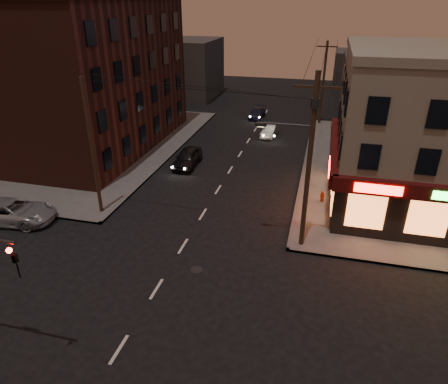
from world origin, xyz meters
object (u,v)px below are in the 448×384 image
(sedan_far, at_px, (257,113))
(fire_hydrant, at_px, (322,196))
(sedan_mid, at_px, (270,131))
(sedan_near, at_px, (187,158))
(suv_cross, at_px, (13,211))

(sedan_far, distance_m, fire_hydrant, 22.70)
(fire_hydrant, bearing_deg, sedan_mid, 112.48)
(sedan_mid, xyz_separation_m, fire_hydrant, (5.91, -14.29, -0.01))
(sedan_near, bearing_deg, suv_cross, -124.51)
(sedan_far, bearing_deg, fire_hydrant, -66.04)
(sedan_far, bearing_deg, suv_cross, -109.01)
(suv_cross, relative_size, fire_hydrant, 6.78)
(fire_hydrant, bearing_deg, sedan_near, 159.61)
(suv_cross, bearing_deg, sedan_far, -27.82)
(suv_cross, xyz_separation_m, fire_hydrant, (19.54, 7.70, -0.17))
(sedan_near, bearing_deg, sedan_mid, 58.71)
(sedan_far, bearing_deg, sedan_near, -98.75)
(sedan_mid, xyz_separation_m, sedan_far, (-2.56, 6.77, -0.02))
(sedan_mid, bearing_deg, sedan_near, -114.62)
(suv_cross, bearing_deg, sedan_mid, -38.55)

